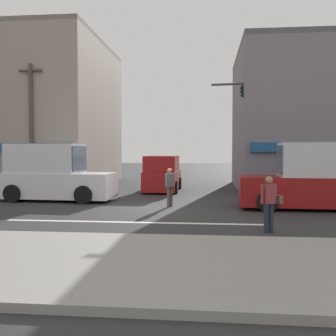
% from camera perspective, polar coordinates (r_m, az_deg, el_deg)
% --- Properties ---
extents(ground_plane, '(120.00, 120.00, 0.00)m').
position_cam_1_polar(ground_plane, '(16.83, -2.55, -5.74)').
color(ground_plane, '#2B2B2D').
extents(lane_marking_stripe, '(9.00, 0.24, 0.01)m').
position_cam_1_polar(lane_marking_stripe, '(13.42, -4.73, -7.86)').
color(lane_marking_stripe, silver).
rests_on(lane_marking_stripe, ground).
extents(sidewalk_curb, '(40.00, 5.00, 0.16)m').
position_cam_1_polar(sidewalk_curb, '(8.66, -10.94, -13.22)').
color(sidewalk_curb, gray).
rests_on(sidewalk_curb, ground).
extents(building_left_block, '(12.66, 11.68, 10.26)m').
position_cam_1_polar(building_left_block, '(31.18, -20.65, 7.35)').
color(building_left_block, gray).
rests_on(building_left_block, ground).
extents(street_tree, '(4.14, 4.14, 6.25)m').
position_cam_1_polar(street_tree, '(23.90, 17.82, 6.61)').
color(street_tree, '#4C3823').
rests_on(street_tree, ground).
extents(utility_pole_near_left, '(1.40, 0.22, 7.45)m').
position_cam_1_polar(utility_pole_near_left, '(24.30, -19.25, 5.81)').
color(utility_pole_near_left, brown).
rests_on(utility_pole_near_left, ground).
extents(utility_pole_far_right, '(1.40, 0.22, 7.08)m').
position_cam_1_polar(utility_pole_far_right, '(25.40, 19.88, 5.24)').
color(utility_pole_far_right, brown).
rests_on(utility_pole_far_right, ground).
extents(traffic_light_mast, '(4.87, 0.64, 6.20)m').
position_cam_1_polar(traffic_light_mast, '(21.39, 16.62, 7.13)').
color(traffic_light_mast, '#47474C').
rests_on(traffic_light_mast, ground).
extents(van_approaching_near, '(2.06, 4.61, 2.11)m').
position_cam_1_polar(van_approaching_near, '(23.52, -0.81, -0.92)').
color(van_approaching_near, maroon).
rests_on(van_approaching_near, ground).
extents(box_truck_crossing_rightbound, '(5.70, 2.46, 2.75)m').
position_cam_1_polar(box_truck_crossing_rightbound, '(19.85, -16.42, -0.95)').
color(box_truck_crossing_rightbound, silver).
rests_on(box_truck_crossing_rightbound, ground).
extents(box_truck_crossing_leftbound, '(5.67, 2.40, 2.75)m').
position_cam_1_polar(box_truck_crossing_leftbound, '(17.25, 20.35, -1.51)').
color(box_truck_crossing_leftbound, maroon).
rests_on(box_truck_crossing_leftbound, ground).
extents(pedestrian_foreground_with_bag, '(0.67, 0.46, 1.67)m').
position_cam_1_polar(pedestrian_foreground_with_bag, '(11.98, 14.52, -4.60)').
color(pedestrian_foreground_with_bag, '#232838').
rests_on(pedestrian_foreground_with_bag, ground).
extents(pedestrian_mid_crossing, '(0.37, 0.51, 1.67)m').
position_cam_1_polar(pedestrian_mid_crossing, '(16.97, 0.26, -2.44)').
color(pedestrian_mid_crossing, '#4C4742').
rests_on(pedestrian_mid_crossing, ground).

